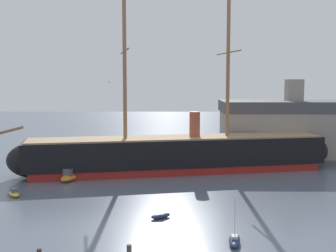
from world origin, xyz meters
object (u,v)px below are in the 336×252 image
at_px(sailboat_foreground_right, 235,240).
at_px(seagull_in_flight, 110,82).
at_px(dinghy_near_centre, 161,216).
at_px(dinghy_distant_centre, 177,153).
at_px(sailboat_far_right, 305,160).
at_px(motorboat_mid_left, 14,193).
at_px(motorboat_alongside_bow, 70,176).
at_px(dockside_warehouse_right, 316,130).
at_px(tall_ship, 177,154).

bearing_deg(sailboat_foreground_right, seagull_in_flight, 124.48).
xyz_separation_m(dinghy_near_centre, dinghy_distant_centre, (1.98, 45.05, -0.02)).
bearing_deg(sailboat_far_right, motorboat_mid_left, -151.76).
distance_m(motorboat_alongside_bow, dockside_warehouse_right, 50.98).
xyz_separation_m(tall_ship, dockside_warehouse_right, (28.66, 14.01, 2.72)).
xyz_separation_m(dinghy_near_centre, motorboat_mid_left, (-20.72, 9.54, 0.13)).
distance_m(sailboat_foreground_right, seagull_in_flight, 31.40).
relative_size(tall_ship, motorboat_alongside_bow, 11.98).
bearing_deg(dinghy_near_centre, tall_ship, 85.61).
height_order(dinghy_near_centre, dockside_warehouse_right, dockside_warehouse_right).
distance_m(tall_ship, motorboat_mid_left, 28.60).
relative_size(sailboat_foreground_right, dockside_warehouse_right, 0.11).
height_order(tall_ship, dinghy_near_centre, tall_ship).
xyz_separation_m(tall_ship, motorboat_mid_left, (-22.76, -17.09, -2.81)).
height_order(sailboat_foreground_right, dockside_warehouse_right, dockside_warehouse_right).
xyz_separation_m(motorboat_mid_left, motorboat_alongside_bow, (5.41, 9.78, 0.28)).
distance_m(sailboat_foreground_right, sailboat_far_right, 47.37).
distance_m(motorboat_mid_left, dinghy_distant_centre, 42.14).
height_order(sailboat_far_right, dockside_warehouse_right, dockside_warehouse_right).
distance_m(tall_ship, seagull_in_flight, 20.11).
distance_m(motorboat_mid_left, dockside_warehouse_right, 60.34).
relative_size(motorboat_alongside_bow, sailboat_far_right, 0.77).
distance_m(tall_ship, dinghy_distant_centre, 18.66).
xyz_separation_m(motorboat_mid_left, dockside_warehouse_right, (51.42, 31.09, 5.53)).
bearing_deg(dinghy_distant_centre, tall_ship, -89.79).
distance_m(dinghy_near_centre, motorboat_mid_left, 22.81).
height_order(sailboat_far_right, dinghy_distant_centre, sailboat_far_right).
relative_size(sailboat_foreground_right, dinghy_near_centre, 1.75).
distance_m(sailboat_foreground_right, dockside_warehouse_right, 54.17).
height_order(sailboat_foreground_right, motorboat_alongside_bow, sailboat_foreground_right).
bearing_deg(tall_ship, dinghy_near_centre, -94.39).
bearing_deg(dinghy_near_centre, sailboat_far_right, 52.48).
xyz_separation_m(motorboat_alongside_bow, sailboat_far_right, (42.32, 15.84, -0.14)).
xyz_separation_m(sailboat_foreground_right, dockside_warehouse_right, (23.15, 48.66, 5.56)).
xyz_separation_m(motorboat_mid_left, dinghy_distant_centre, (22.70, 35.51, -0.15)).
bearing_deg(tall_ship, dockside_warehouse_right, 26.05).
xyz_separation_m(motorboat_alongside_bow, dockside_warehouse_right, (46.01, 21.31, 5.25)).
height_order(tall_ship, sailboat_foreground_right, tall_ship).
height_order(motorboat_alongside_bow, dinghy_distant_centre, motorboat_alongside_bow).
distance_m(motorboat_alongside_bow, sailboat_far_right, 45.18).
height_order(sailboat_foreground_right, dinghy_distant_centre, sailboat_foreground_right).
bearing_deg(motorboat_alongside_bow, motorboat_mid_left, -118.93).
xyz_separation_m(dinghy_distant_centre, dockside_warehouse_right, (28.72, -4.42, 5.68)).
distance_m(sailboat_far_right, seagull_in_flight, 43.35).
relative_size(dinghy_near_centre, sailboat_far_right, 0.40).
bearing_deg(sailboat_far_right, dinghy_distant_centre, 158.45).
relative_size(tall_ship, dinghy_near_centre, 22.74).
xyz_separation_m(sailboat_foreground_right, motorboat_mid_left, (-28.27, 17.57, 0.03)).
bearing_deg(tall_ship, seagull_in_flight, -129.50).
height_order(dinghy_distant_centre, seagull_in_flight, seagull_in_flight).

